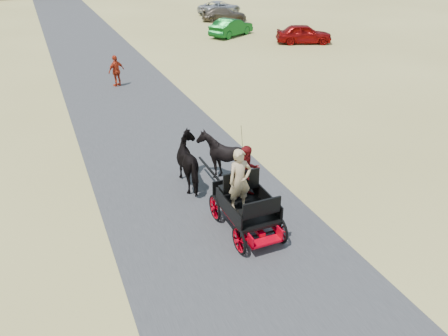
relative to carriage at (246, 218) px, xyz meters
name	(u,v)px	position (x,y,z in m)	size (l,w,h in m)	color
ground	(232,248)	(-0.73, -0.63, -0.36)	(140.00, 140.00, 0.00)	tan
road	(232,247)	(-0.73, -0.63, -0.35)	(6.00, 140.00, 0.01)	#38383A
carriage	(246,218)	(0.00, 0.00, 0.00)	(1.30, 2.40, 0.72)	black
horse_left	(192,162)	(-0.55, 3.00, 0.49)	(0.91, 2.01, 1.70)	black
horse_right	(223,156)	(0.55, 3.00, 0.49)	(1.37, 1.54, 1.70)	black
driver_man	(240,180)	(-0.20, 0.05, 1.26)	(0.66, 0.43, 1.80)	tan
passenger_woman	(247,172)	(0.30, 0.60, 1.15)	(0.77, 0.60, 1.58)	#660C0F
pedestrian	(116,71)	(-0.71, 15.10, 0.50)	(1.01, 0.42, 1.73)	#B42D14
car_a	(304,34)	(14.91, 20.48, 0.37)	(1.72, 4.28, 1.46)	maroon
car_b	(231,27)	(10.86, 25.33, 0.36)	(1.53, 4.39, 1.45)	#0C4C19
car_c	(224,14)	(13.21, 32.36, 0.28)	(1.81, 4.44, 1.29)	brown
car_d	(220,8)	(14.47, 36.45, 0.33)	(2.28, 4.95, 1.38)	#B2B2B7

